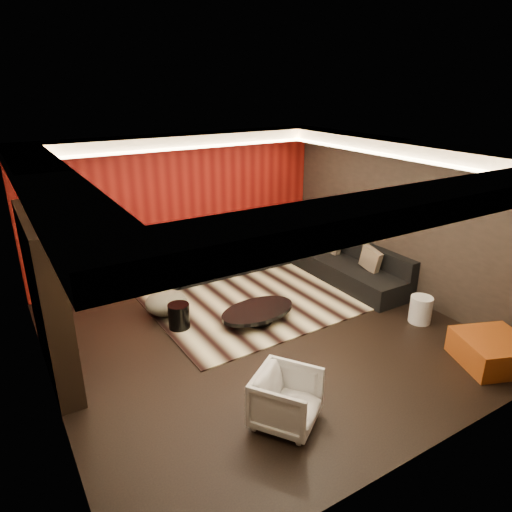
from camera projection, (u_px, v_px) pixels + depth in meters
floor at (260, 334)px, 7.17m from camera, size 6.00×6.00×0.02m
ceiling at (260, 152)px, 6.16m from camera, size 6.00×6.00×0.02m
wall_back at (180, 205)px, 9.06m from camera, size 6.00×0.02×2.80m
wall_left at (36, 298)px, 5.21m from camera, size 0.02×6.00×2.80m
wall_right at (403, 220)px, 8.12m from camera, size 0.02×6.00×2.80m
red_feature_wall at (181, 206)px, 9.03m from camera, size 5.98×0.05×2.78m
soffit_back at (183, 141)px, 8.35m from camera, size 6.00×0.60×0.22m
soffit_front at (420, 204)px, 4.05m from camera, size 6.00×0.60×0.22m
soffit_left at (47, 183)px, 4.89m from camera, size 0.60×4.80×0.22m
soffit_right at (399, 147)px, 7.51m from camera, size 0.60×4.80×0.22m
cove_back at (190, 148)px, 8.12m from camera, size 4.80×0.08×0.04m
cove_front at (390, 206)px, 4.35m from camera, size 4.80×0.08×0.04m
cove_left at (81, 188)px, 5.09m from camera, size 0.08×4.80×0.04m
cove_right at (384, 154)px, 7.38m from camera, size 0.08×4.80×0.04m
tv_surround at (47, 298)px, 5.87m from camera, size 0.30×2.00×2.20m
tv_screen at (56, 270)px, 5.82m from camera, size 0.04×1.30×0.80m
tv_shelf at (65, 322)px, 6.09m from camera, size 0.04×1.60×0.04m
rug at (262, 296)px, 8.40m from camera, size 4.08×3.10×0.02m
coffee_table at (258, 315)px, 7.46m from camera, size 1.43×1.43×0.22m
drum_stool at (179, 316)px, 7.24m from camera, size 0.42×0.42×0.40m
striped_pouf at (166, 303)px, 7.69m from camera, size 0.89×0.89×0.39m
white_side_table at (421, 310)px, 7.44m from camera, size 0.41×0.41×0.45m
orange_ottoman at (492, 351)px, 6.35m from camera, size 1.15×1.15×0.39m
armchair at (286, 399)px, 5.19m from camera, size 0.97×0.98×0.65m
sectional_sofa at (284, 260)px, 9.40m from camera, size 3.65×3.50×0.75m
throw_pillows at (278, 247)px, 9.10m from camera, size 3.08×2.78×0.50m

